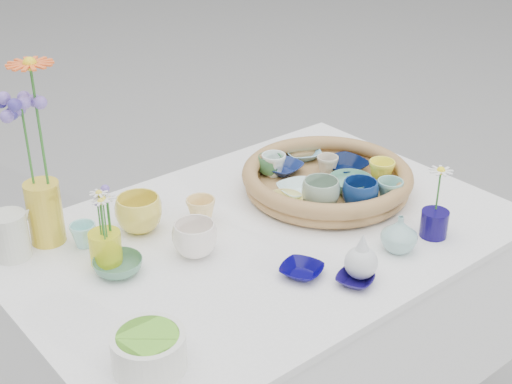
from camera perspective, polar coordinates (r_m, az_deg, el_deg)
wicker_tray at (r=1.99m, az=5.69°, el=0.99°), size 0.47×0.47×0.08m
tray_ceramic_0 at (r=2.06m, az=2.08°, el=1.94°), size 0.13×0.13×0.03m
tray_ceramic_1 at (r=2.09m, az=7.12°, el=2.08°), size 0.13×0.13×0.03m
tray_ceramic_2 at (r=2.02m, az=10.00°, el=1.57°), size 0.09×0.09×0.07m
tray_ceramic_3 at (r=1.97m, az=7.56°, el=0.61°), size 0.15×0.15×0.04m
tray_ceramic_4 at (r=1.87m, az=5.20°, el=-0.14°), size 0.13×0.13×0.08m
tray_ceramic_5 at (r=1.94m, az=3.45°, el=0.15°), size 0.13×0.13×0.03m
tray_ceramic_6 at (r=2.04m, az=1.42°, el=2.19°), size 0.08×0.08×0.07m
tray_ceramic_7 at (r=2.05m, az=5.73°, el=2.11°), size 0.07×0.07×0.06m
tray_ceramic_8 at (r=2.16m, az=3.78°, el=3.05°), size 0.14×0.14×0.03m
tray_ceramic_9 at (r=1.88m, az=8.32°, el=-0.16°), size 0.11×0.11×0.08m
tray_ceramic_10 at (r=1.88m, az=2.33°, el=-0.80°), size 0.11×0.11×0.03m
tray_ceramic_11 at (r=1.92m, az=10.65°, el=0.04°), size 0.08×0.08×0.06m
tray_ceramic_12 at (r=2.04m, az=1.11°, el=2.17°), size 0.09×0.09×0.06m
loose_ceramic_0 at (r=1.82m, az=-9.35°, el=-1.73°), size 0.15×0.15×0.09m
loose_ceramic_1 at (r=1.83m, az=-4.43°, el=-1.53°), size 0.08×0.08×0.07m
loose_ceramic_2 at (r=1.67m, az=-10.99°, el=-5.84°), size 0.13×0.13×0.04m
loose_ceramic_3 at (r=1.70m, az=-4.92°, el=-3.77°), size 0.12×0.12×0.08m
loose_ceramic_4 at (r=1.64m, az=3.67°, el=-6.31°), size 0.13×0.13×0.02m
loose_ceramic_5 at (r=1.78m, az=-13.64°, el=-3.37°), size 0.08×0.08×0.06m
loose_ceramic_6 at (r=1.62m, az=7.93°, el=-6.98°), size 0.11×0.11×0.02m
fluted_bowl at (r=1.39m, az=-8.56°, el=-12.45°), size 0.19×0.19×0.07m
bud_vase_paleblue at (r=1.62m, az=8.45°, el=-5.00°), size 0.10×0.10×0.12m
bud_vase_seafoam at (r=1.74m, az=11.40°, el=-3.28°), size 0.12×0.12×0.09m
bud_vase_cobalt at (r=1.83m, az=14.07°, el=-2.47°), size 0.08×0.08×0.07m
single_daisy at (r=1.80m, az=14.39°, el=0.15°), size 0.08×0.08×0.13m
tall_vase_yellow at (r=1.80m, az=-16.53°, el=-1.59°), size 0.11×0.11×0.16m
gerbera at (r=1.70m, az=-16.95°, el=5.06°), size 0.13×0.13×0.31m
hydrangea at (r=1.73m, az=-17.80°, el=3.49°), size 0.09×0.09×0.27m
white_pitcher at (r=1.78m, az=-19.06°, el=-3.33°), size 0.14×0.12×0.11m
daisy_cup at (r=1.70m, az=-11.94°, el=-4.40°), size 0.09×0.09×0.08m
daisy_posy at (r=1.64m, az=-11.92°, el=-1.46°), size 0.08×0.08×0.13m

